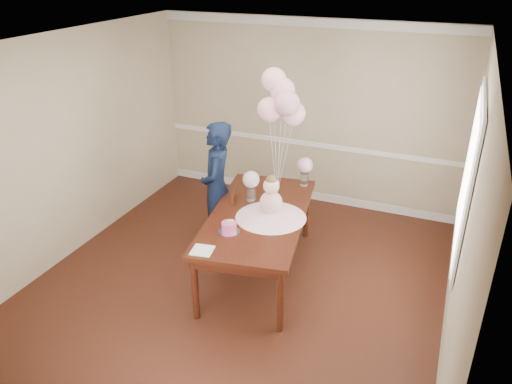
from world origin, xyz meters
name	(u,v)px	position (x,y,z in m)	size (l,w,h in m)	color
floor	(237,285)	(0.00, 0.00, 0.00)	(4.50, 5.00, 0.00)	black
ceiling	(233,45)	(0.00, 0.00, 2.70)	(4.50, 5.00, 0.02)	white
wall_back	(307,114)	(0.00, 2.50, 1.35)	(4.50, 0.02, 2.70)	tan
wall_front	(68,329)	(0.00, -2.50, 1.35)	(4.50, 0.02, 2.70)	tan
wall_left	(65,149)	(-2.25, 0.00, 1.35)	(0.02, 5.00, 2.70)	tan
wall_right	(466,218)	(2.25, 0.00, 1.35)	(0.02, 5.00, 2.70)	tan
chair_rail_trim	(305,143)	(0.00, 2.49, 0.90)	(4.50, 0.02, 0.07)	white
crown_molding	(311,22)	(0.00, 2.49, 2.63)	(4.50, 0.02, 0.12)	silver
baseboard_trim	(303,194)	(0.00, 2.49, 0.06)	(4.50, 0.02, 0.12)	silver
window_frame	(469,176)	(2.23, 0.50, 1.55)	(0.02, 1.66, 1.56)	silver
window_blinds	(467,176)	(2.21, 0.50, 1.55)	(0.01, 1.50, 1.40)	white
dining_table_top	(258,216)	(0.12, 0.34, 0.76)	(1.05, 2.10, 0.05)	black
table_apron	(258,222)	(0.12, 0.34, 0.68)	(0.95, 2.00, 0.11)	black
table_leg_fl	(195,289)	(-0.16, -0.68, 0.37)	(0.07, 0.07, 0.74)	black
table_leg_fr	(280,301)	(0.71, -0.54, 0.37)	(0.07, 0.07, 0.74)	black
table_leg_bl	(242,205)	(-0.48, 1.23, 0.37)	(0.07, 0.07, 0.74)	black
table_leg_br	(307,212)	(0.39, 1.37, 0.37)	(0.07, 0.07, 0.74)	black
baby_skirt	(271,213)	(0.28, 0.32, 0.84)	(0.80, 0.80, 0.11)	#FFBBDD
baby_torso	(271,202)	(0.28, 0.32, 0.98)	(0.25, 0.25, 0.25)	pink
baby_head	(271,186)	(0.28, 0.32, 1.18)	(0.18, 0.18, 0.18)	beige
baby_hair	(271,181)	(0.28, 0.32, 1.24)	(0.13, 0.13, 0.13)	brown
cake_platter	(229,232)	(-0.01, -0.16, 0.79)	(0.23, 0.23, 0.01)	silver
birthday_cake	(229,227)	(-0.01, -0.16, 0.85)	(0.16, 0.16, 0.11)	#D54385
cake_flower_a	(229,221)	(-0.01, -0.16, 0.92)	(0.03, 0.03, 0.03)	silver
cake_flower_b	(232,221)	(0.02, -0.13, 0.92)	(0.03, 0.03, 0.03)	white
rose_vase_near	(251,194)	(-0.09, 0.63, 0.87)	(0.11, 0.11, 0.17)	silver
roses_near	(251,179)	(-0.09, 0.63, 1.06)	(0.20, 0.20, 0.20)	beige
rose_vase_far	(304,179)	(0.36, 1.29, 0.87)	(0.11, 0.11, 0.17)	silver
roses_far	(305,165)	(0.36, 1.29, 1.06)	(0.20, 0.20, 0.20)	beige
napkin	(202,250)	(-0.10, -0.60, 0.79)	(0.21, 0.21, 0.01)	white
balloon_weight	(277,192)	(0.13, 0.93, 0.80)	(0.04, 0.04, 0.02)	silver
balloon_a	(269,110)	(0.02, 0.91, 1.84)	(0.29, 0.29, 0.29)	#F9B0BF
balloon_b	(287,103)	(0.24, 0.90, 1.95)	(0.29, 0.29, 0.29)	#DF9EB8
balloon_c	(282,90)	(0.13, 1.04, 2.05)	(0.29, 0.29, 0.29)	#FFB4D9
balloon_d	(274,80)	(0.02, 1.04, 2.16)	(0.29, 0.29, 0.29)	#FFB4CC
balloon_e	(293,114)	(0.27, 1.04, 1.79)	(0.29, 0.29, 0.29)	#FFB4D0
balloon_ribbon_a	(273,159)	(0.07, 0.92, 1.24)	(0.00, 0.00, 0.88)	white
balloon_ribbon_b	(281,156)	(0.18, 0.91, 1.29)	(0.00, 0.00, 0.99)	white
balloon_ribbon_c	(279,149)	(0.13, 0.99, 1.35)	(0.00, 0.00, 1.09)	white
balloon_ribbon_d	(275,145)	(0.07, 0.99, 1.40)	(0.00, 0.00, 1.20)	silver
balloon_ribbon_e	(284,160)	(0.20, 0.99, 1.22)	(0.00, 0.00, 0.83)	white
dining_chair_seat	(250,225)	(-0.12, 0.66, 0.42)	(0.41, 0.41, 0.05)	#351A0E
chair_leg_fl	(235,247)	(-0.23, 0.44, 0.20)	(0.04, 0.04, 0.40)	black
chair_leg_fr	(262,248)	(0.09, 0.55, 0.20)	(0.04, 0.04, 0.40)	#33140D
chair_leg_bl	(238,233)	(-0.33, 0.77, 0.20)	(0.04, 0.04, 0.40)	#3A1D0F
chair_leg_br	(264,234)	(-0.01, 0.87, 0.20)	(0.04, 0.04, 0.40)	#3B1910
chair_back_post_l	(233,212)	(-0.25, 0.44, 0.69)	(0.04, 0.04, 0.52)	#351A0E
chair_back_post_r	(236,199)	(-0.35, 0.76, 0.69)	(0.04, 0.04, 0.52)	#371B0F
chair_slat_low	(235,213)	(-0.30, 0.60, 0.58)	(0.03, 0.37, 0.05)	#351D0E
chair_slat_mid	(234,203)	(-0.30, 0.60, 0.73)	(0.03, 0.37, 0.05)	#39150F
chair_slat_top	(234,192)	(-0.30, 0.60, 0.88)	(0.03, 0.37, 0.05)	#351B0E
woman	(217,188)	(-0.58, 0.68, 0.84)	(0.61, 0.41, 1.69)	black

